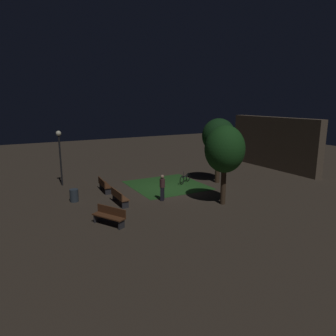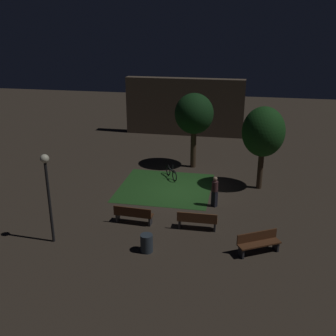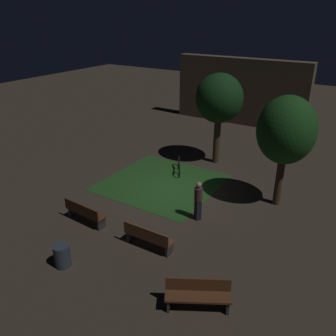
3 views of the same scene
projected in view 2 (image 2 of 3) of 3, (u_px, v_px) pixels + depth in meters
ground_plane at (179, 191)px, 22.27m from camera, size 60.00×60.00×0.00m
grass_lawn at (165, 187)px, 22.77m from camera, size 5.13×5.04×0.01m
bench_front_right at (133, 214)px, 18.61m from camera, size 1.82×0.58×0.88m
bench_front_left at (197, 220)px, 18.08m from camera, size 1.81×0.51×0.88m
bench_path_side at (258, 242)px, 16.30m from camera, size 1.80×1.31×0.88m
tree_back_right at (263, 132)px, 21.59m from camera, size 2.30×2.30×4.64m
tree_lawn_side at (194, 114)px, 24.77m from camera, size 2.40×2.40×4.75m
lamp_post_near_wall at (47, 183)px, 16.33m from camera, size 0.36×0.36×3.94m
trash_bin at (147, 243)px, 16.41m from camera, size 0.51×0.51×0.76m
bicycle at (171, 173)px, 24.02m from camera, size 0.94×1.46×0.93m
pedestrian at (215, 191)px, 20.23m from camera, size 0.34×0.33×1.61m
building_wall_backdrop at (184, 107)px, 32.42m from camera, size 9.51×0.80×4.58m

